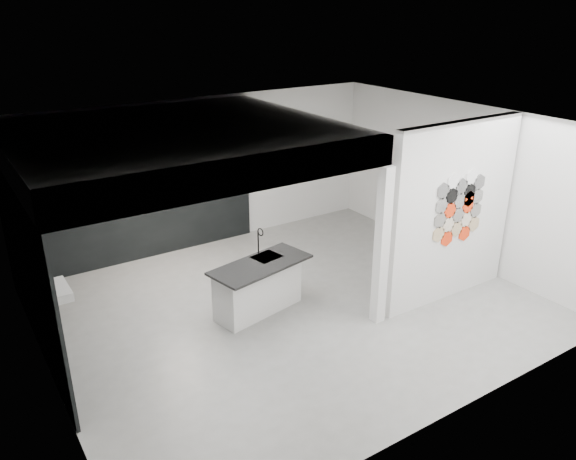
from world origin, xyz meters
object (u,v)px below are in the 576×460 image
at_px(partition_panel, 453,213).
at_px(kettle, 183,179).
at_px(wall_basin, 53,292).
at_px(utensil_cup, 97,195).
at_px(kitchen_island, 258,286).
at_px(stockpot, 93,193).
at_px(glass_bowl, 215,175).
at_px(bottle_dark, 111,192).
at_px(glass_vase, 215,174).

height_order(partition_panel, kettle, partition_panel).
bearing_deg(wall_basin, utensil_cup, 59.72).
relative_size(kitchen_island, kettle, 9.22).
bearing_deg(stockpot, utensil_cup, 0.00).
distance_m(partition_panel, utensil_cup, 5.75).
height_order(glass_bowl, bottle_dark, bottle_dark).
bearing_deg(kitchen_island, bottle_dark, 104.03).
height_order(wall_basin, kitchen_island, kitchen_island).
bearing_deg(partition_panel, glass_vase, 118.23).
xyz_separation_m(kitchen_island, stockpot, (-1.57, 2.68, 1.00)).
height_order(wall_basin, kettle, kettle).
height_order(wall_basin, glass_vase, glass_vase).
bearing_deg(kettle, partition_panel, -72.65).
relative_size(partition_panel, bottle_dark, 19.81).
height_order(kitchen_island, glass_bowl, glass_bowl).
bearing_deg(partition_panel, bottle_dark, 136.16).
relative_size(stockpot, kettle, 1.29).
relative_size(kitchen_island, stockpot, 7.13).
bearing_deg(partition_panel, glass_bowl, 118.38).
xyz_separation_m(stockpot, glass_vase, (2.23, 0.00, -0.03)).
height_order(glass_bowl, utensil_cup, utensil_cup).
xyz_separation_m(wall_basin, kettle, (2.74, 2.07, 0.55)).
distance_m(partition_panel, bottle_dark, 5.58).
xyz_separation_m(wall_basin, stockpot, (1.16, 2.07, 0.56)).
height_order(wall_basin, glass_bowl, glass_bowl).
bearing_deg(glass_vase, wall_basin, -148.65).
relative_size(glass_vase, bottle_dark, 0.91).
distance_m(stockpot, kettle, 1.58).
distance_m(wall_basin, glass_bowl, 3.99).
xyz_separation_m(wall_basin, utensil_cup, (1.21, 2.07, 0.52)).
height_order(partition_panel, kitchen_island, partition_panel).
bearing_deg(kettle, kitchen_island, -107.97).
height_order(wall_basin, bottle_dark, bottle_dark).
bearing_deg(bottle_dark, utensil_cup, 180.00).
height_order(partition_panel, stockpot, partition_panel).
relative_size(stockpot, glass_vase, 1.80).
distance_m(partition_panel, kettle, 4.73).
distance_m(wall_basin, utensil_cup, 2.45).
bearing_deg(glass_bowl, utensil_cup, 180.00).
height_order(kettle, utensil_cup, kettle).
xyz_separation_m(kitchen_island, utensil_cup, (-1.53, 2.68, 0.95)).
distance_m(glass_bowl, utensil_cup, 2.17).
bearing_deg(wall_basin, glass_bowl, 31.45).
relative_size(kettle, bottle_dark, 1.26).
bearing_deg(stockpot, kettle, 0.00).
relative_size(partition_panel, kettle, 15.73).
distance_m(wall_basin, stockpot, 2.43).
bearing_deg(utensil_cup, stockpot, 180.00).
bearing_deg(glass_bowl, glass_vase, 0.00).
relative_size(wall_basin, kitchen_island, 0.37).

